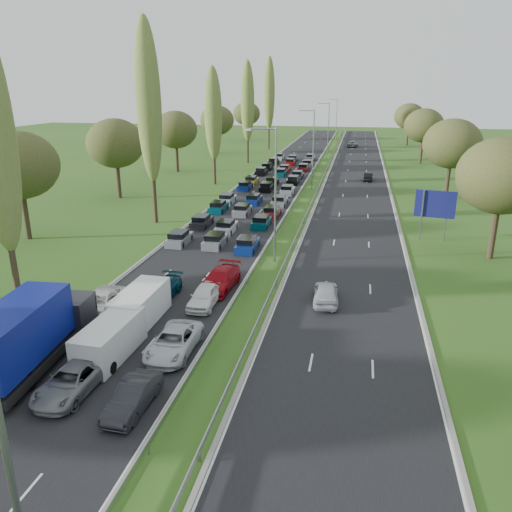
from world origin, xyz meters
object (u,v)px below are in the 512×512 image
Objects in this scene: white_van_front at (112,338)px; direction_sign at (435,206)px; white_van_rear at (142,304)px; blue_lorry at (30,334)px; near_car_2 at (100,303)px.

direction_sign reaches higher than white_van_front.
direction_sign reaches higher than white_van_rear.
blue_lorry reaches higher than white_van_front.
white_van_front is at bearing -87.08° from white_van_rear.
blue_lorry is 1.88× the size of direction_sign.
white_van_front reaches higher than near_car_2.
near_car_2 is at bearing 126.79° from white_van_front.
white_van_rear is 32.28m from direction_sign.
white_van_front is 0.96× the size of white_van_rear.
white_van_rear is 1.09× the size of direction_sign.
white_van_front is 35.79m from direction_sign.
white_van_rear is at bearing -6.80° from near_car_2.
blue_lorry is 4.46m from white_van_front.
white_van_front is 4.75m from white_van_rear.
direction_sign is (25.26, 30.69, 1.45)m from blue_lorry.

